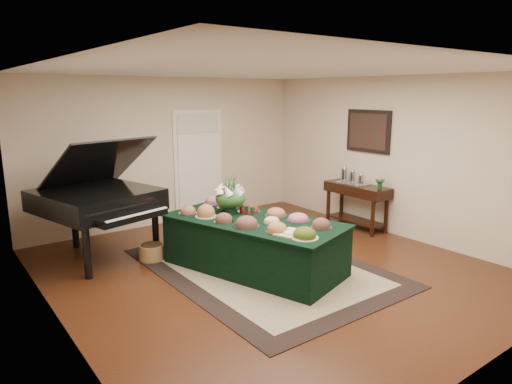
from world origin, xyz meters
TOP-DOWN VIEW (x-y plane):
  - ground at (0.00, 0.00)m, footprint 6.00×6.00m
  - area_rug at (-0.05, 0.09)m, footprint 2.62×3.67m
  - kitchen_doorway at (0.60, 2.97)m, footprint 1.05×0.07m
  - buffet_table at (-0.19, 0.10)m, footprint 1.86×2.72m
  - food_platters at (-0.21, 0.11)m, footprint 1.32×2.38m
  - cutting_board at (-0.19, -0.72)m, footprint 0.47×0.47m
  - green_goblets at (-0.20, 0.19)m, footprint 0.10×0.18m
  - floral_centerpiece at (-0.23, 0.61)m, footprint 0.45×0.45m
  - grand_piano at (-1.73, 1.88)m, footprint 1.81×2.02m
  - wicker_basket at (-1.17, 1.31)m, footprint 0.37×0.37m
  - mahogany_sideboard at (2.49, 0.60)m, footprint 0.45×1.24m
  - tea_service at (2.50, 0.74)m, footprint 0.34×0.58m
  - pink_bouquet at (2.50, 0.11)m, footprint 0.18×0.18m
  - wall_painting at (2.72, 0.60)m, footprint 0.05×0.95m

SIDE VIEW (x-z plane):
  - ground at x=0.00m, z-range 0.00..0.00m
  - area_rug at x=-0.05m, z-range 0.00..0.01m
  - wicker_basket at x=-1.17m, z-range 0.00..0.23m
  - buffet_table at x=-0.19m, z-range 0.00..0.73m
  - mahogany_sideboard at x=2.49m, z-range 0.22..1.03m
  - cutting_board at x=-0.19m, z-range 0.71..0.80m
  - food_platters at x=-0.21m, z-range 0.70..0.84m
  - green_goblets at x=-0.20m, z-range 0.72..0.90m
  - grand_piano at x=-1.73m, z-range 0.01..1.79m
  - tea_service at x=2.50m, z-range 0.78..1.07m
  - pink_bouquet at x=2.50m, z-range 0.84..1.07m
  - floral_centerpiece at x=-0.23m, z-range 0.76..1.22m
  - kitchen_doorway at x=0.60m, z-range -0.03..2.07m
  - wall_painting at x=2.72m, z-range 1.38..2.12m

